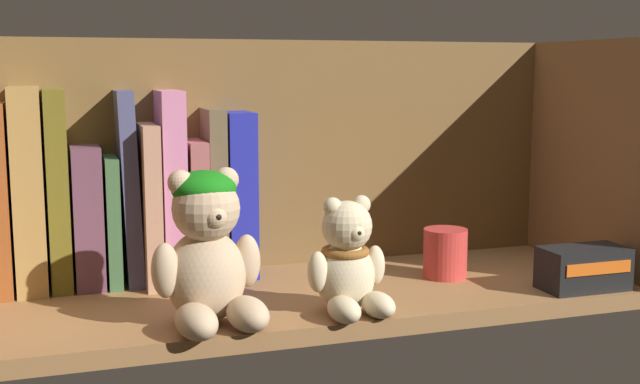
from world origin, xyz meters
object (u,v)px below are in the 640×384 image
book_7 (147,202)px  small_product_box (584,268)px  book_9 (193,208)px  book_11 (237,193)px  book_4 (87,216)px  book_2 (29,189)px  book_1 (3,198)px  pillar_candle (445,253)px  book_10 (212,192)px  book_5 (112,220)px  book_6 (128,187)px  teddy_bear_larger (208,252)px  book_3 (58,189)px  teddy_bear_smaller (348,264)px  book_8 (169,185)px

book_7 → small_product_box: book_7 is taller
book_9 → book_11: size_ratio=0.84×
book_4 → small_product_box: (56.98, -21.44, -6.08)cm
book_2 → book_11: book_2 is taller
book_2 → small_product_box: bearing=-18.6°
book_1 → pillar_candle: bearing=-11.6°
book_10 → book_5: bearing=-180.0°
book_6 → teddy_bear_larger: (6.12, -20.51, -4.23)cm
book_5 → book_10: (12.71, 0.00, 2.82)cm
book_3 → book_11: size_ratio=1.14×
book_1 → book_5: 12.94cm
book_9 → pillar_candle: 32.99cm
book_10 → book_11: bearing=0.0°
pillar_candle → teddy_bear_smaller: bearing=-149.0°
book_5 → book_7: bearing=0.0°
teddy_bear_larger → teddy_bear_smaller: bearing=-2.8°
book_11 → book_5: bearing=-180.0°
book_3 → book_6: (8.31, 0.00, -0.09)cm
book_5 → book_4: bearing=180.0°
book_6 → teddy_bear_smaller: book_6 is taller
book_4 → book_7: bearing=-0.0°
book_4 → teddy_bear_smaller: 34.05cm
book_1 → book_2: bearing=0.0°
teddy_bear_smaller → pillar_candle: size_ratio=2.04×
book_4 → book_3: bearing=-180.0°
book_3 → book_11: bearing=0.0°
book_2 → book_11: size_ratio=1.16×
book_2 → small_product_box: size_ratio=2.33×
book_6 → book_7: (2.33, 0.00, -2.04)cm
book_1 → book_2: 3.13cm
book_6 → teddy_bear_smaller: size_ratio=1.87×
book_2 → book_9: bearing=0.0°
book_3 → book_7: 10.84cm
book_3 → book_8: bearing=0.0°
book_5 → book_11: 16.13cm
book_5 → book_9: 10.18cm
teddy_bear_larger → book_9: bearing=84.7°
book_8 → book_7: bearing=180.0°
book_6 → book_11: (13.79, 0.00, -1.42)cm
teddy_bear_smaller → small_product_box: 30.71cm
book_3 → book_8: book_3 is taller
book_7 → book_1: bearing=180.0°
book_3 → book_11: 22.15cm
teddy_bear_larger → book_6: bearing=106.6°
book_6 → small_product_box: size_ratio=2.28×
book_5 → book_8: bearing=0.0°
small_product_box → teddy_bear_larger: bearing=178.8°
book_3 → pillar_candle: (46.90, -10.94, -8.96)cm
book_9 → small_product_box: 49.31cm
book_10 → book_11: 3.22cm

